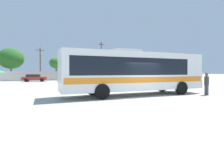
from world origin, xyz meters
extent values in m
plane|color=#A3A099|center=(0.00, 10.00, 0.00)|extent=(300.00, 300.00, 0.00)
cube|color=beige|center=(0.00, 29.76, 1.00)|extent=(80.00, 0.30, 2.01)
cube|color=white|center=(-0.09, 1.55, 1.88)|extent=(11.55, 2.61, 2.87)
cube|color=black|center=(-0.66, 1.55, 2.22)|extent=(9.47, 2.63, 1.26)
cube|color=orange|center=(-0.09, 1.55, 1.25)|extent=(11.32, 2.63, 0.40)
cube|color=#19212D|center=(5.70, 1.52, 2.39)|extent=(0.05, 2.30, 1.49)
cube|color=orange|center=(5.70, 1.52, 0.79)|extent=(0.07, 2.50, 0.69)
cube|color=#B2B2B2|center=(-0.95, 1.55, 3.43)|extent=(2.21, 1.41, 0.24)
cylinder|color=black|center=(3.49, 2.76, 0.52)|extent=(1.04, 0.31, 1.04)
cylinder|color=black|center=(3.48, 0.31, 0.52)|extent=(1.04, 0.31, 1.04)
cylinder|color=black|center=(-3.25, 2.79, 0.52)|extent=(1.04, 0.31, 1.04)
cylinder|color=black|center=(-3.27, 0.34, 0.52)|extent=(1.04, 0.31, 1.04)
cylinder|color=#4C4C51|center=(5.02, -0.64, 0.41)|extent=(0.15, 0.15, 0.82)
cylinder|color=#4C4C51|center=(5.07, -0.78, 0.41)|extent=(0.15, 0.15, 0.82)
cylinder|color=#38383D|center=(5.05, -0.71, 1.15)|extent=(0.43, 0.43, 0.65)
sphere|color=brown|center=(5.05, -0.71, 1.58)|extent=(0.22, 0.22, 0.22)
cylinder|color=red|center=(5.05, -0.71, 1.68)|extent=(0.23, 0.23, 0.07)
cube|color=red|center=(-8.12, 25.66, 0.62)|extent=(4.47, 2.21, 0.59)
cube|color=black|center=(-8.33, 25.68, 1.16)|extent=(2.52, 1.88, 0.49)
cylinder|color=black|center=(-6.70, 26.41, 0.32)|extent=(0.66, 0.28, 0.64)
cylinder|color=black|center=(-6.87, 24.65, 0.32)|extent=(0.66, 0.28, 0.64)
cylinder|color=black|center=(-9.36, 26.66, 0.32)|extent=(0.66, 0.28, 0.64)
cylinder|color=black|center=(-9.53, 24.91, 0.32)|extent=(0.66, 0.28, 0.64)
cube|color=silver|center=(-1.59, 25.84, 0.63)|extent=(4.68, 2.03, 0.61)
cube|color=black|center=(-1.82, 25.85, 1.19)|extent=(2.61, 1.78, 0.50)
cylinder|color=black|center=(-0.12, 26.64, 0.32)|extent=(0.65, 0.25, 0.64)
cylinder|color=black|center=(-0.21, 24.88, 0.32)|extent=(0.65, 0.25, 0.64)
cylinder|color=black|center=(-2.97, 26.79, 0.32)|extent=(0.65, 0.25, 0.64)
cylinder|color=black|center=(-3.06, 25.03, 0.32)|extent=(0.65, 0.25, 0.64)
cube|color=red|center=(3.90, 25.90, 0.65)|extent=(4.20, 1.98, 0.65)
cube|color=black|center=(3.69, 25.91, 1.24)|extent=(2.34, 1.76, 0.54)
cylinder|color=black|center=(5.22, 26.73, 0.32)|extent=(0.65, 0.25, 0.64)
cylinder|color=black|center=(5.14, 24.97, 0.32)|extent=(0.65, 0.25, 0.64)
cylinder|color=black|center=(2.66, 26.84, 0.32)|extent=(0.65, 0.25, 0.64)
cylinder|color=black|center=(2.58, 25.08, 0.32)|extent=(0.65, 0.25, 0.64)
cylinder|color=#4C3823|center=(-7.15, 33.40, 3.74)|extent=(0.24, 0.24, 7.48)
cube|color=#473321|center=(-7.15, 33.40, 6.88)|extent=(1.79, 0.49, 0.12)
cylinder|color=#4C3823|center=(7.10, 31.33, 4.70)|extent=(0.24, 0.24, 9.39)
cube|color=#473321|center=(7.10, 31.33, 8.79)|extent=(1.77, 0.60, 0.12)
cylinder|color=brown|center=(-13.16, 33.91, 1.47)|extent=(0.32, 0.32, 2.95)
ellipsoid|color=#23561E|center=(-13.16, 33.91, 4.83)|extent=(5.38, 5.38, 4.58)
cylinder|color=brown|center=(-3.50, 34.70, 1.46)|extent=(0.32, 0.32, 2.92)
ellipsoid|color=#2D6628|center=(-3.50, 34.70, 4.06)|extent=(3.24, 3.24, 2.76)
cylinder|color=brown|center=(2.87, 36.12, 1.66)|extent=(0.32, 0.32, 3.32)
ellipsoid|color=#23561E|center=(2.87, 36.12, 5.30)|extent=(5.67, 5.67, 4.82)
camera|label=1|loc=(-7.00, -10.66, 1.81)|focal=28.14mm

